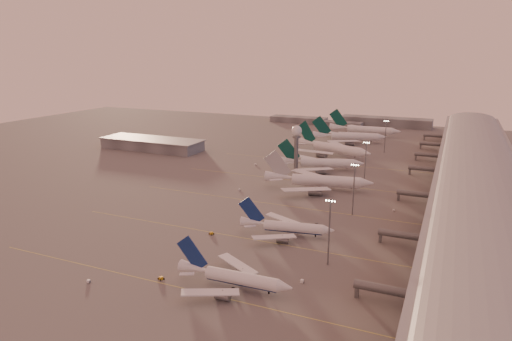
% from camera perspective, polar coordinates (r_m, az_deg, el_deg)
% --- Properties ---
extents(ground, '(700.00, 700.00, 0.00)m').
position_cam_1_polar(ground, '(189.58, -8.42, -8.47)').
color(ground, '#585656').
rests_on(ground, ground).
extents(taxiway_markings, '(180.00, 185.25, 0.02)m').
position_cam_1_polar(taxiway_markings, '(225.31, 5.75, -4.58)').
color(taxiway_markings, '#D9D04C').
rests_on(taxiway_markings, ground).
extents(terminal, '(57.00, 362.00, 23.04)m').
position_cam_1_polar(terminal, '(265.02, 25.86, -0.70)').
color(terminal, black).
rests_on(terminal, ground).
extents(hangar, '(82.00, 27.00, 8.50)m').
position_cam_1_polar(hangar, '(364.84, -12.87, 3.26)').
color(hangar, slate).
rests_on(hangar, ground).
extents(radar_tower, '(6.40, 6.40, 31.10)m').
position_cam_1_polar(radar_tower, '(286.40, 5.09, 3.92)').
color(radar_tower, slate).
rests_on(radar_tower, ground).
extents(mast_a, '(3.60, 0.56, 25.00)m').
position_cam_1_polar(mast_a, '(162.83, 9.14, -7.23)').
color(mast_a, slate).
rests_on(mast_a, ground).
extents(mast_b, '(3.60, 0.56, 25.00)m').
position_cam_1_polar(mast_b, '(214.30, 12.13, -2.00)').
color(mast_b, slate).
rests_on(mast_b, ground).
extents(mast_c, '(3.60, 0.56, 25.00)m').
position_cam_1_polar(mast_c, '(267.54, 13.52, 1.23)').
color(mast_c, slate).
rests_on(mast_c, ground).
extents(mast_d, '(3.60, 0.56, 25.00)m').
position_cam_1_polar(mast_d, '(355.11, 15.87, 4.32)').
color(mast_d, slate).
rests_on(mast_d, ground).
extents(distant_horizon, '(165.00, 37.50, 9.00)m').
position_cam_1_polar(distant_horizon, '(485.94, 12.61, 5.99)').
color(distant_horizon, slate).
rests_on(distant_horizon, ground).
extents(narrowbody_near, '(40.26, 32.13, 15.73)m').
position_cam_1_polar(narrowbody_near, '(150.35, -2.79, -13.42)').
color(narrowbody_near, white).
rests_on(narrowbody_near, ground).
extents(narrowbody_mid, '(39.96, 31.64, 15.71)m').
position_cam_1_polar(narrowbody_mid, '(190.22, 3.84, -7.22)').
color(narrowbody_mid, white).
rests_on(narrowbody_mid, ground).
extents(widebody_white, '(59.89, 47.55, 21.27)m').
position_cam_1_polar(widebody_white, '(254.23, 7.82, -1.54)').
color(widebody_white, white).
rests_on(widebody_white, ground).
extents(greentail_a, '(53.66, 42.68, 20.12)m').
position_cam_1_polar(greentail_a, '(296.06, 8.16, 0.74)').
color(greentail_a, white).
rests_on(greentail_a, ground).
extents(greentail_b, '(61.25, 48.60, 23.23)m').
position_cam_1_polar(greentail_b, '(339.69, 9.56, 2.57)').
color(greentail_b, white).
rests_on(greentail_b, ground).
extents(greentail_c, '(60.05, 47.82, 22.39)m').
position_cam_1_polar(greentail_c, '(389.44, 11.59, 3.98)').
color(greentail_c, white).
rests_on(greentail_c, ground).
extents(greentail_d, '(64.38, 52.01, 23.39)m').
position_cam_1_polar(greentail_d, '(425.81, 13.40, 4.80)').
color(greentail_d, white).
rests_on(greentail_d, ground).
extents(gsv_truck_a, '(5.39, 3.23, 2.05)m').
position_cam_1_polar(gsv_truck_a, '(163.81, -20.09, -12.72)').
color(gsv_truck_a, white).
rests_on(gsv_truck_a, ground).
extents(gsv_tug_near, '(3.62, 4.36, 1.07)m').
position_cam_1_polar(gsv_tug_near, '(159.48, -11.78, -13.07)').
color(gsv_tug_near, gold).
rests_on(gsv_tug_near, ground).
extents(gsv_catering_a, '(5.00, 2.42, 4.08)m').
position_cam_1_polar(gsv_catering_a, '(154.67, 5.87, -13.12)').
color(gsv_catering_a, white).
rests_on(gsv_catering_a, ground).
extents(gsv_tug_mid, '(4.38, 3.70, 1.08)m').
position_cam_1_polar(gsv_tug_mid, '(192.42, -5.59, -7.84)').
color(gsv_tug_mid, gold).
rests_on(gsv_tug_mid, ground).
extents(gsv_truck_b, '(6.35, 2.94, 2.47)m').
position_cam_1_polar(gsv_truck_b, '(202.82, 7.67, -6.48)').
color(gsv_truck_b, '#585A5D').
rests_on(gsv_truck_b, ground).
extents(gsv_truck_c, '(5.19, 3.28, 1.97)m').
position_cam_1_polar(gsv_truck_c, '(250.19, -2.00, -2.31)').
color(gsv_truck_c, white).
rests_on(gsv_truck_c, ground).
extents(gsv_catering_b, '(4.69, 2.65, 3.64)m').
position_cam_1_polar(gsv_catering_b, '(227.77, 16.88, -4.47)').
color(gsv_catering_b, white).
rests_on(gsv_catering_b, ground).
extents(gsv_tug_far, '(4.05, 4.26, 1.06)m').
position_cam_1_polar(gsv_tug_far, '(268.97, 7.33, -1.32)').
color(gsv_tug_far, white).
rests_on(gsv_tug_far, ground).
extents(gsv_truck_d, '(3.24, 6.33, 2.44)m').
position_cam_1_polar(gsv_truck_d, '(306.05, -0.05, 0.90)').
color(gsv_truck_d, white).
rests_on(gsv_truck_d, ground).
extents(gsv_tug_hangar, '(3.33, 2.17, 0.91)m').
position_cam_1_polar(gsv_tug_hangar, '(318.13, 12.75, 0.92)').
color(gsv_tug_hangar, gold).
rests_on(gsv_tug_hangar, ground).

